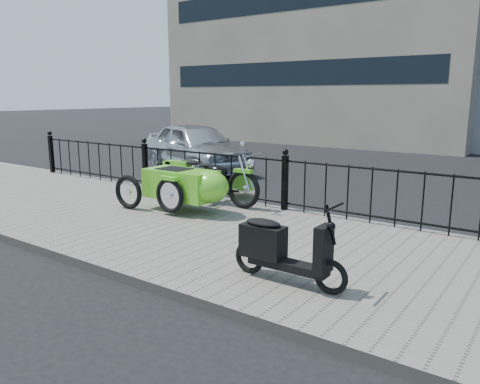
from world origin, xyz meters
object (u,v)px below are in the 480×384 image
Objects in this scene: motorcycle_sidecar at (194,184)px; scooter at (280,249)px; sedan_car at (196,147)px; spare_tire at (128,192)px.

motorcycle_sidecar reaches higher than scooter.
sedan_car is (-3.30, 3.87, 0.09)m from motorcycle_sidecar.
scooter is at bearing -113.26° from sedan_car.
motorcycle_sidecar is 1.67× the size of scooter.
scooter is at bearing -33.32° from motorcycle_sidecar.
scooter is 0.34× the size of sedan_car.
motorcycle_sidecar is at bearing 146.68° from scooter.
scooter is 2.24× the size of spare_tire.
motorcycle_sidecar is 5.09m from sedan_car.
sedan_car reaches higher than spare_tire.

